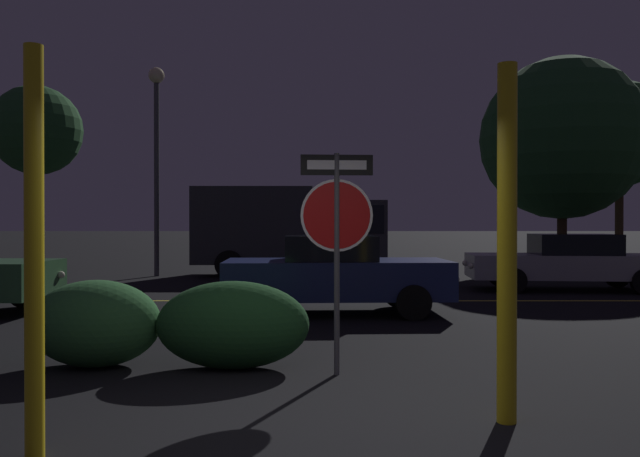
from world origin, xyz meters
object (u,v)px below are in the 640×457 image
object	(u,v)px
yellow_pole_left	(33,252)
delivery_truck	(292,228)
hedge_bush_1	(95,323)
yellow_pole_right	(506,243)
tree_2	(562,139)
stop_sign	(336,219)
hedge_bush_2	(232,325)
tree_1	(36,131)
passing_car_2	(335,274)
street_lamp	(156,134)
tree_0	(619,135)
passing_car_3	(568,262)

from	to	relation	value
yellow_pole_left	delivery_truck	xyz separation A→B (m)	(1.11, 15.14, 0.07)
hedge_bush_1	delivery_truck	size ratio (longest dim) A/B	0.25
yellow_pole_right	delivery_truck	size ratio (longest dim) A/B	0.50
hedge_bush_1	tree_2	xyz separation A→B (m)	(10.69, 13.88, 3.99)
stop_sign	hedge_bush_2	bearing A→B (deg)	163.32
hedge_bush_1	tree_1	size ratio (longest dim) A/B	0.22
passing_car_2	street_lamp	bearing A→B (deg)	-148.62
tree_0	stop_sign	bearing A→B (deg)	-122.86
yellow_pole_left	delivery_truck	distance (m)	15.18
tree_1	street_lamp	bearing A→B (deg)	-36.75
passing_car_3	street_lamp	xyz separation A→B (m)	(-11.13, 4.13, 3.70)
stop_sign	yellow_pole_left	world-z (taller)	yellow_pole_left
tree_1	passing_car_3	bearing A→B (deg)	-26.43
hedge_bush_2	tree_2	distance (m)	17.16
yellow_pole_left	street_lamp	world-z (taller)	street_lamp
stop_sign	tree_0	world-z (taller)	tree_0
tree_0	tree_1	xyz separation A→B (m)	(-22.75, -1.58, -0.10)
stop_sign	tree_1	distance (m)	20.31
street_lamp	tree_1	world-z (taller)	tree_1
hedge_bush_2	street_lamp	bearing A→B (deg)	108.34
yellow_pole_left	tree_2	distance (m)	19.71
passing_car_3	tree_0	xyz separation A→B (m)	(5.98, 9.91, 4.52)
hedge_bush_1	street_lamp	distance (m)	13.08
yellow_pole_left	delivery_truck	size ratio (longest dim) A/B	0.49
yellow_pole_left	tree_1	bearing A→B (deg)	114.43
delivery_truck	tree_2	xyz separation A→B (m)	(9.02, 1.50, 2.98)
passing_car_3	delivery_truck	size ratio (longest dim) A/B	0.84
hedge_bush_1	passing_car_2	distance (m)	5.05
tree_0	tree_1	bearing A→B (deg)	-176.03
tree_1	hedge_bush_1	bearing A→B (deg)	-63.63
yellow_pole_right	hedge_bush_1	bearing A→B (deg)	154.13
hedge_bush_1	yellow_pole_right	bearing A→B (deg)	-25.87
tree_0	passing_car_3	bearing A→B (deg)	-121.13
passing_car_2	tree_2	world-z (taller)	tree_2
stop_sign	yellow_pole_right	bearing A→B (deg)	-53.38
passing_car_2	passing_car_3	size ratio (longest dim) A/B	0.84
stop_sign	tree_1	xyz separation A→B (m)	(-10.88, 16.81, 3.44)
hedge_bush_1	hedge_bush_2	xyz separation A→B (m)	(1.57, -0.10, -0.00)
delivery_truck	hedge_bush_2	bearing A→B (deg)	-0.72
yellow_pole_left	hedge_bush_2	xyz separation A→B (m)	(1.00, 2.66, -0.94)
passing_car_3	street_lamp	bearing A→B (deg)	74.99
hedge_bush_2	delivery_truck	xyz separation A→B (m)	(0.11, 12.48, 1.01)
tree_1	passing_car_2	bearing A→B (deg)	-48.15
passing_car_2	delivery_truck	xyz separation A→B (m)	(-1.15, 8.21, 0.79)
yellow_pole_right	tree_2	bearing A→B (deg)	67.35
tree_0	tree_1	distance (m)	22.80
yellow_pole_right	tree_0	world-z (taller)	tree_0
yellow_pole_left	passing_car_3	world-z (taller)	yellow_pole_left
passing_car_2	passing_car_3	world-z (taller)	passing_car_2
hedge_bush_2	tree_2	xyz separation A→B (m)	(9.12, 13.98, 3.99)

